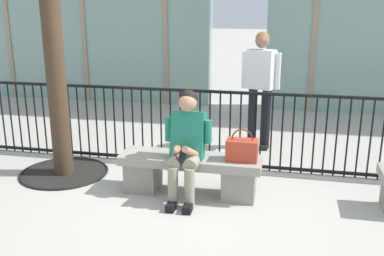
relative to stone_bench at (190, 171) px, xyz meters
name	(u,v)px	position (x,y,z in m)	size (l,w,h in m)	color
ground_plane	(190,193)	(0.00, 0.00, -0.27)	(60.00, 60.00, 0.00)	#B2ADA3
stone_bench	(190,171)	(0.00, 0.00, 0.00)	(1.60, 0.44, 0.45)	gray
seated_person_with_phone	(186,142)	(-0.01, -0.13, 0.38)	(0.52, 0.66, 1.21)	gray
handbag_on_bench	(242,150)	(0.58, -0.01, 0.30)	(0.34, 0.20, 0.36)	#B23823
bystander_at_railing	(261,82)	(0.64, 1.82, 0.73)	(0.55, 0.34, 1.71)	black
plaza_railing	(205,128)	(0.00, 0.89, 0.25)	(8.08, 0.04, 1.04)	black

